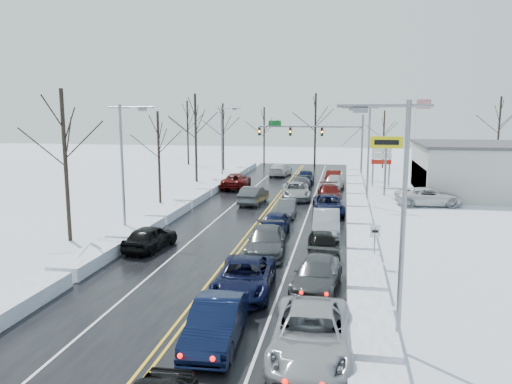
% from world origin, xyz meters
% --- Properties ---
extents(ground, '(160.00, 160.00, 0.00)m').
position_xyz_m(ground, '(0.00, 0.00, 0.00)').
color(ground, silver).
rests_on(ground, ground).
extents(road_surface, '(14.00, 84.00, 0.01)m').
position_xyz_m(road_surface, '(0.00, 2.00, 0.01)').
color(road_surface, black).
rests_on(road_surface, ground).
extents(snow_bank_left, '(1.80, 72.00, 0.73)m').
position_xyz_m(snow_bank_left, '(-7.60, 2.00, 0.00)').
color(snow_bank_left, white).
rests_on(snow_bank_left, ground).
extents(snow_bank_right, '(1.80, 72.00, 0.73)m').
position_xyz_m(snow_bank_right, '(7.60, 2.00, 0.00)').
color(snow_bank_right, white).
rests_on(snow_bank_right, ground).
extents(traffic_signal_mast, '(13.28, 0.39, 8.00)m').
position_xyz_m(traffic_signal_mast, '(3.45, 27.99, 5.48)').
color(traffic_signal_mast, slate).
rests_on(traffic_signal_mast, ground).
extents(tires_plus_sign, '(3.20, 0.34, 6.00)m').
position_xyz_m(tires_plus_sign, '(10.50, 15.99, 4.99)').
color(tires_plus_sign, slate).
rests_on(tires_plus_sign, ground).
extents(used_vehicles_sign, '(2.20, 0.22, 4.65)m').
position_xyz_m(used_vehicles_sign, '(10.50, 22.00, 3.32)').
color(used_vehicles_sign, slate).
rests_on(used_vehicles_sign, ground).
extents(speed_limit_sign, '(0.55, 0.09, 2.35)m').
position_xyz_m(speed_limit_sign, '(8.20, -8.00, 1.63)').
color(speed_limit_sign, slate).
rests_on(speed_limit_sign, ground).
extents(flagpole, '(1.87, 1.20, 10.00)m').
position_xyz_m(flagpole, '(15.17, 30.00, 5.93)').
color(flagpole, silver).
rests_on(flagpole, ground).
extents(streetlight_se, '(3.20, 0.25, 9.00)m').
position_xyz_m(streetlight_se, '(8.30, -18.00, 5.31)').
color(streetlight_se, slate).
rests_on(streetlight_se, ground).
extents(streetlight_ne, '(3.20, 0.25, 9.00)m').
position_xyz_m(streetlight_ne, '(8.30, 10.00, 5.31)').
color(streetlight_ne, slate).
rests_on(streetlight_ne, ground).
extents(streetlight_sw, '(3.20, 0.25, 9.00)m').
position_xyz_m(streetlight_sw, '(-8.30, -4.00, 5.31)').
color(streetlight_sw, slate).
rests_on(streetlight_sw, ground).
extents(streetlight_nw, '(3.20, 0.25, 9.00)m').
position_xyz_m(streetlight_nw, '(-8.30, 24.00, 5.31)').
color(streetlight_nw, slate).
rests_on(streetlight_nw, ground).
extents(tree_left_b, '(4.00, 4.00, 10.00)m').
position_xyz_m(tree_left_b, '(-11.50, -6.00, 6.99)').
color(tree_left_b, '#2D231C').
rests_on(tree_left_b, ground).
extents(tree_left_c, '(3.40, 3.40, 8.50)m').
position_xyz_m(tree_left_c, '(-10.50, 8.00, 5.94)').
color(tree_left_c, '#2D231C').
rests_on(tree_left_c, ground).
extents(tree_left_d, '(4.20, 4.20, 10.50)m').
position_xyz_m(tree_left_d, '(-11.20, 22.00, 7.33)').
color(tree_left_d, '#2D231C').
rests_on(tree_left_d, ground).
extents(tree_left_e, '(3.80, 3.80, 9.50)m').
position_xyz_m(tree_left_e, '(-10.80, 34.00, 6.64)').
color(tree_left_e, '#2D231C').
rests_on(tree_left_e, ground).
extents(tree_far_a, '(4.00, 4.00, 10.00)m').
position_xyz_m(tree_far_a, '(-18.00, 40.00, 6.99)').
color(tree_far_a, '#2D231C').
rests_on(tree_far_a, ground).
extents(tree_far_b, '(3.60, 3.60, 9.00)m').
position_xyz_m(tree_far_b, '(-6.00, 41.00, 6.29)').
color(tree_far_b, '#2D231C').
rests_on(tree_far_b, ground).
extents(tree_far_c, '(4.40, 4.40, 11.00)m').
position_xyz_m(tree_far_c, '(2.00, 39.00, 7.68)').
color(tree_far_c, '#2D231C').
rests_on(tree_far_c, ground).
extents(tree_far_d, '(3.40, 3.40, 8.50)m').
position_xyz_m(tree_far_d, '(12.00, 40.50, 5.94)').
color(tree_far_d, '#2D231C').
rests_on(tree_far_d, ground).
extents(tree_far_e, '(4.20, 4.20, 10.50)m').
position_xyz_m(tree_far_e, '(28.00, 41.00, 7.33)').
color(tree_far_e, '#2D231C').
rests_on(tree_far_e, ground).
extents(queued_car_1, '(1.97, 5.08, 1.65)m').
position_xyz_m(queued_car_1, '(1.87, -18.66, 0.00)').
color(queued_car_1, black).
rests_on(queued_car_1, ground).
extents(queued_car_2, '(2.89, 5.80, 1.58)m').
position_xyz_m(queued_car_2, '(1.87, -13.35, 0.00)').
color(queued_car_2, black).
rests_on(queued_car_2, ground).
extents(queued_car_3, '(2.64, 5.66, 1.60)m').
position_xyz_m(queued_car_3, '(1.88, -6.78, 0.00)').
color(queued_car_3, '#424447').
rests_on(queued_car_3, ground).
extents(queued_car_4, '(1.99, 4.68, 1.58)m').
position_xyz_m(queued_car_4, '(1.72, -2.15, 0.00)').
color(queued_car_4, black).
rests_on(queued_car_4, ground).
extents(queued_car_5, '(1.58, 4.18, 1.36)m').
position_xyz_m(queued_car_5, '(1.85, 4.31, 0.00)').
color(queued_car_5, '#45484B').
rests_on(queued_car_5, ground).
extents(queued_car_6, '(3.41, 6.13, 1.62)m').
position_xyz_m(queued_car_6, '(1.82, 12.27, 0.00)').
color(queued_car_6, '#96999D').
rests_on(queued_car_6, ground).
extents(queued_car_7, '(2.36, 5.44, 1.56)m').
position_xyz_m(queued_car_7, '(1.77, 16.39, 0.00)').
color(queued_car_7, '#424447').
rests_on(queued_car_7, ground).
extents(queued_car_8, '(2.00, 4.90, 1.66)m').
position_xyz_m(queued_car_8, '(1.88, 22.37, 0.00)').
color(queued_car_8, black).
rests_on(queued_car_8, ground).
extents(queued_car_10, '(2.97, 6.16, 1.69)m').
position_xyz_m(queued_car_10, '(5.42, -19.10, 0.00)').
color(queued_car_10, '#9A9CA2').
rests_on(queued_car_10, ground).
extents(queued_car_11, '(2.57, 5.32, 1.49)m').
position_xyz_m(queued_car_11, '(5.26, -12.25, 0.00)').
color(queued_car_11, '#3C3F41').
rests_on(queued_car_11, ground).
extents(queued_car_12, '(2.21, 4.47, 1.47)m').
position_xyz_m(queued_car_12, '(5.29, -6.65, 0.00)').
color(queued_car_12, black).
rests_on(queued_car_12, ground).
extents(queued_car_13, '(1.99, 5.29, 1.72)m').
position_xyz_m(queued_car_13, '(5.28, -1.38, 0.00)').
color(queued_car_13, '#979A9F').
rests_on(queued_car_13, ground).
extents(queued_car_14, '(2.95, 5.72, 1.54)m').
position_xyz_m(queued_car_14, '(5.18, 5.70, 0.00)').
color(queued_car_14, black).
rests_on(queued_car_14, ground).
extents(queued_car_15, '(2.59, 5.41, 1.52)m').
position_xyz_m(queued_car_15, '(5.07, 11.93, 0.00)').
color(queued_car_15, '#4F0C0A').
rests_on(queued_car_15, ground).
extents(queued_car_16, '(2.56, 5.01, 1.63)m').
position_xyz_m(queued_car_16, '(5.33, 18.79, 0.00)').
color(queued_car_16, '#BBBBBD').
rests_on(queued_car_16, ground).
extents(queued_car_17, '(2.06, 4.95, 1.59)m').
position_xyz_m(queued_car_17, '(5.21, 22.78, 0.00)').
color(queued_car_17, '#470D09').
rests_on(queued_car_17, ground).
extents(oncoming_car_0, '(2.23, 5.12, 1.64)m').
position_xyz_m(oncoming_car_0, '(-1.82, 9.16, 0.00)').
color(oncoming_car_0, '#414447').
rests_on(oncoming_car_0, ground).
extents(oncoming_car_1, '(3.32, 6.32, 1.70)m').
position_xyz_m(oncoming_car_1, '(-5.33, 17.69, 0.00)').
color(oncoming_car_1, '#520B0B').
rests_on(oncoming_car_1, ground).
extents(oncoming_car_2, '(2.88, 5.83, 1.63)m').
position_xyz_m(oncoming_car_2, '(-1.90, 29.29, 0.00)').
color(oncoming_car_2, silver).
rests_on(oncoming_car_2, ground).
extents(oncoming_car_3, '(2.43, 4.79, 1.56)m').
position_xyz_m(oncoming_car_3, '(-5.41, -7.04, 0.00)').
color(oncoming_car_3, black).
rests_on(oncoming_car_3, ground).
extents(parked_car_0, '(6.21, 3.39, 1.65)m').
position_xyz_m(parked_car_0, '(14.06, 11.02, 0.00)').
color(parked_car_0, silver).
rests_on(parked_car_0, ground).
extents(parked_car_1, '(2.66, 5.85, 1.66)m').
position_xyz_m(parked_car_1, '(17.01, 15.68, 0.00)').
color(parked_car_1, black).
rests_on(parked_car_1, ground).
extents(parked_car_2, '(2.39, 4.85, 1.59)m').
position_xyz_m(parked_car_2, '(15.18, 21.52, 0.00)').
color(parked_car_2, black).
rests_on(parked_car_2, ground).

